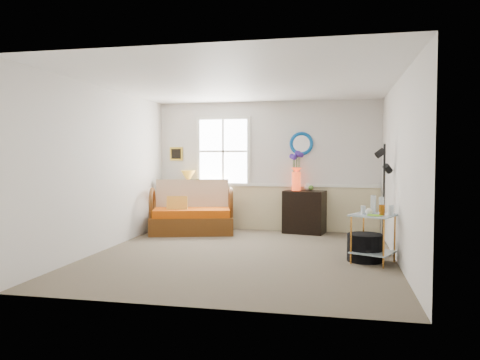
% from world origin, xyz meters
% --- Properties ---
extents(floor, '(4.50, 5.00, 0.01)m').
position_xyz_m(floor, '(0.00, 0.00, 0.00)').
color(floor, '#6E634F').
rests_on(floor, ground).
extents(ceiling, '(4.50, 5.00, 0.01)m').
position_xyz_m(ceiling, '(0.00, 0.00, 2.60)').
color(ceiling, white).
rests_on(ceiling, walls).
extents(walls, '(4.51, 5.01, 2.60)m').
position_xyz_m(walls, '(0.00, 0.00, 1.30)').
color(walls, silver).
rests_on(walls, floor).
extents(wainscot, '(4.46, 0.02, 0.90)m').
position_xyz_m(wainscot, '(0.00, 2.48, 0.45)').
color(wainscot, '#C3B585').
rests_on(wainscot, walls).
extents(chair_rail, '(4.46, 0.04, 0.06)m').
position_xyz_m(chair_rail, '(0.00, 2.47, 0.92)').
color(chair_rail, silver).
rests_on(chair_rail, walls).
extents(window, '(1.14, 0.06, 1.44)m').
position_xyz_m(window, '(-0.90, 2.47, 1.60)').
color(window, white).
rests_on(window, walls).
extents(picture, '(0.28, 0.03, 0.28)m').
position_xyz_m(picture, '(-1.92, 2.48, 1.55)').
color(picture, '#B5902A').
rests_on(picture, walls).
extents(mirror, '(0.47, 0.07, 0.47)m').
position_xyz_m(mirror, '(0.70, 2.48, 1.75)').
color(mirror, '#005FAC').
rests_on(mirror, walls).
extents(loveseat, '(1.76, 1.28, 1.03)m').
position_xyz_m(loveseat, '(-1.37, 1.79, 0.52)').
color(loveseat, '#4D2606').
rests_on(loveseat, floor).
extents(throw_pillow, '(0.41, 0.20, 0.39)m').
position_xyz_m(throw_pillow, '(-1.61, 1.62, 0.53)').
color(throw_pillow, '#C55F1C').
rests_on(throw_pillow, loveseat).
extents(lamp_stand, '(0.40, 0.40, 0.65)m').
position_xyz_m(lamp_stand, '(-1.62, 2.30, 0.33)').
color(lamp_stand, black).
rests_on(lamp_stand, floor).
extents(table_lamp, '(0.36, 0.36, 0.56)m').
position_xyz_m(table_lamp, '(-1.61, 2.33, 0.93)').
color(table_lamp, gold).
rests_on(table_lamp, lamp_stand).
extents(potted_plant, '(0.38, 0.42, 0.31)m').
position_xyz_m(potted_plant, '(-1.47, 2.28, 0.81)').
color(potted_plant, '#4C792D').
rests_on(potted_plant, lamp_stand).
extents(cabinet, '(0.85, 0.63, 0.83)m').
position_xyz_m(cabinet, '(0.78, 2.26, 0.41)').
color(cabinet, black).
rests_on(cabinet, floor).
extents(flower_vase, '(0.24, 0.24, 0.75)m').
position_xyz_m(flower_vase, '(0.62, 2.31, 1.20)').
color(flower_vase, '#F84018').
rests_on(flower_vase, cabinet).
extents(side_table, '(0.72, 0.72, 0.69)m').
position_xyz_m(side_table, '(1.91, -0.13, 0.35)').
color(side_table, '#C37C2A').
rests_on(side_table, floor).
extents(tabletop_items, '(0.58, 0.58, 0.25)m').
position_xyz_m(tabletop_items, '(1.96, -0.11, 0.82)').
color(tabletop_items, silver).
rests_on(tabletop_items, side_table).
extents(floor_lamp, '(0.31, 0.31, 1.69)m').
position_xyz_m(floor_lamp, '(2.10, 0.46, 0.85)').
color(floor_lamp, black).
rests_on(floor_lamp, floor).
extents(ottoman, '(0.62, 0.62, 0.39)m').
position_xyz_m(ottoman, '(1.81, -0.03, 0.19)').
color(ottoman, black).
rests_on(ottoman, floor).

